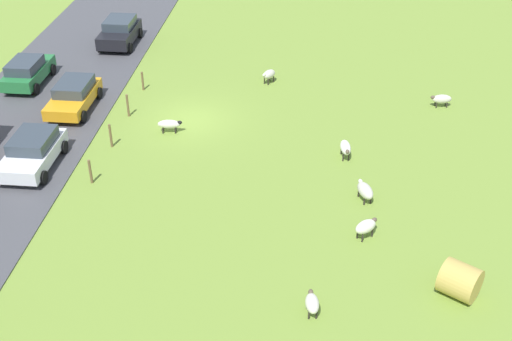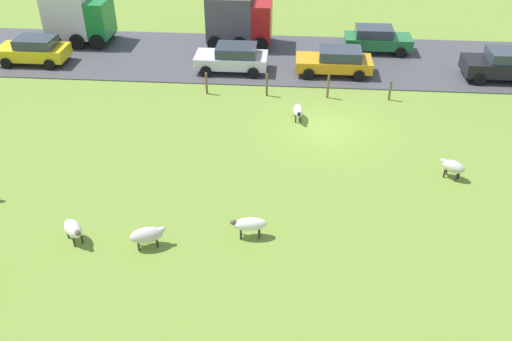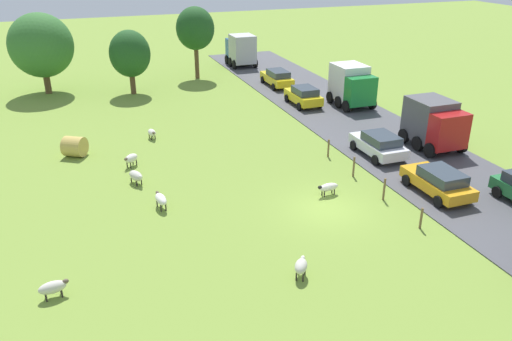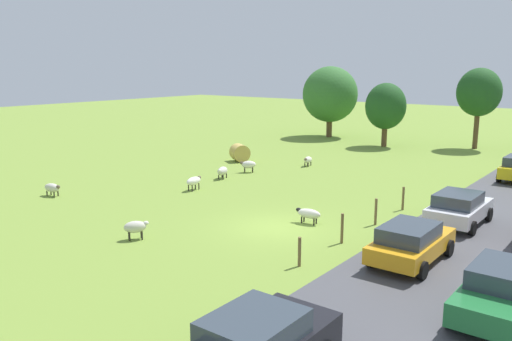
% 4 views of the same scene
% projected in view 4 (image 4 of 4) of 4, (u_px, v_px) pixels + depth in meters
% --- Properties ---
extents(ground_plane, '(160.00, 160.00, 0.00)m').
position_uv_depth(ground_plane, '(276.00, 227.00, 23.85)').
color(ground_plane, olive).
extents(road_strip, '(8.00, 80.00, 0.06)m').
position_uv_depth(road_strip, '(472.00, 271.00, 18.73)').
color(road_strip, '#47474C').
rests_on(road_strip, ground_plane).
extents(sheep_0, '(0.94, 1.06, 0.80)m').
position_uv_depth(sheep_0, '(136.00, 227.00, 22.08)').
color(sheep_0, beige).
rests_on(sheep_0, ground_plane).
extents(sheep_1, '(0.63, 1.32, 0.80)m').
position_uv_depth(sheep_1, '(194.00, 181.00, 30.87)').
color(sheep_1, white).
rests_on(sheep_1, ground_plane).
extents(sheep_2, '(1.28, 0.53, 0.70)m').
position_uv_depth(sheep_2, '(309.00, 214.00, 24.34)').
color(sheep_2, silver).
rests_on(sheep_2, ground_plane).
extents(sheep_3, '(0.61, 1.06, 0.70)m').
position_uv_depth(sheep_3, '(308.00, 160.00, 38.31)').
color(sheep_3, silver).
rests_on(sheep_3, ground_plane).
extents(sheep_4, '(1.08, 1.05, 0.80)m').
position_uv_depth(sheep_4, '(248.00, 165.00, 36.04)').
color(sheep_4, silver).
rests_on(sheep_4, ground_plane).
extents(sheep_5, '(1.20, 0.63, 0.72)m').
position_uv_depth(sheep_5, '(52.00, 188.00, 29.48)').
color(sheep_5, beige).
rests_on(sheep_5, ground_plane).
extents(sheep_6, '(0.93, 1.30, 0.78)m').
position_uv_depth(sheep_6, '(222.00, 171.00, 34.05)').
color(sheep_6, beige).
rests_on(sheep_6, ground_plane).
extents(hay_bale_0, '(1.78, 1.79, 1.31)m').
position_uv_depth(hay_bale_0, '(240.00, 153.00, 40.25)').
color(hay_bale_0, tan).
rests_on(hay_bale_0, ground_plane).
extents(tree_0, '(3.62, 3.62, 5.72)m').
position_uv_depth(tree_0, '(386.00, 106.00, 47.10)').
color(tree_0, brown).
rests_on(tree_0, ground_plane).
extents(tree_1, '(5.58, 5.58, 7.17)m').
position_uv_depth(tree_1, '(330.00, 94.00, 53.52)').
color(tree_1, brown).
rests_on(tree_1, ground_plane).
extents(tree_2, '(3.76, 3.76, 7.04)m').
position_uv_depth(tree_2, '(479.00, 93.00, 45.58)').
color(tree_2, brown).
rests_on(tree_2, ground_plane).
extents(fence_post_0, '(0.12, 0.12, 1.11)m').
position_uv_depth(fence_post_0, '(300.00, 252.00, 19.10)').
color(fence_post_0, brown).
rests_on(fence_post_0, ground_plane).
extents(fence_post_1, '(0.12, 0.12, 1.26)m').
position_uv_depth(fence_post_1, '(342.00, 228.00, 21.60)').
color(fence_post_1, brown).
rests_on(fence_post_1, ground_plane).
extents(fence_post_2, '(0.12, 0.12, 1.24)m').
position_uv_depth(fence_post_2, '(376.00, 212.00, 24.11)').
color(fence_post_2, brown).
rests_on(fence_post_2, ground_plane).
extents(fence_post_3, '(0.12, 0.12, 1.19)m').
position_uv_depth(fence_post_3, '(403.00, 198.00, 26.62)').
color(fence_post_3, brown).
rests_on(fence_post_3, ground_plane).
extents(car_0, '(2.11, 4.30, 1.48)m').
position_uv_depth(car_0, '(411.00, 242.00, 19.32)').
color(car_0, orange).
rests_on(car_0, road_strip).
extents(car_2, '(1.99, 4.09, 1.55)m').
position_uv_depth(car_2, '(499.00, 291.00, 15.01)').
color(car_2, '#237238').
rests_on(car_2, road_strip).
extents(car_3, '(2.17, 4.14, 1.52)m').
position_uv_depth(car_3, '(459.00, 208.00, 23.92)').
color(car_3, silver).
rests_on(car_3, road_strip).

